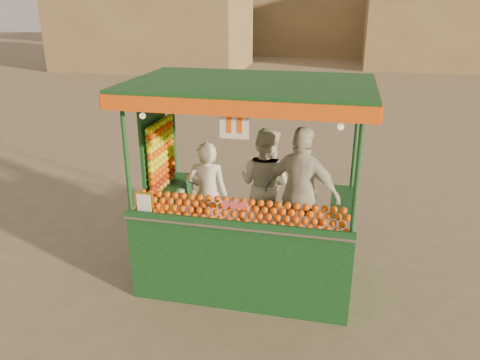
% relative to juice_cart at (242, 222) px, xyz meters
% --- Properties ---
extents(ground, '(90.00, 90.00, 0.00)m').
position_rel_juice_cart_xyz_m(ground, '(-0.40, -0.03, -0.90)').
color(ground, '#6C604D').
rests_on(ground, ground).
extents(building_left, '(10.00, 6.00, 6.00)m').
position_rel_juice_cart_xyz_m(building_left, '(-9.40, 19.97, 2.10)').
color(building_left, '#937B53').
rests_on(building_left, ground).
extents(building_right, '(9.00, 6.00, 5.00)m').
position_rel_juice_cart_xyz_m(building_right, '(6.60, 23.97, 1.60)').
color(building_right, '#937B53').
rests_on(building_right, ground).
extents(building_center, '(14.00, 7.00, 7.00)m').
position_rel_juice_cart_xyz_m(building_center, '(-2.40, 29.97, 2.60)').
color(building_center, '#937B53').
rests_on(building_center, ground).
extents(juice_cart, '(3.03, 1.96, 2.75)m').
position_rel_juice_cart_xyz_m(juice_cart, '(0.00, 0.00, 0.00)').
color(juice_cart, '#0F3915').
rests_on(juice_cart, ground).
extents(vendor_left, '(0.62, 0.45, 1.57)m').
position_rel_juice_cart_xyz_m(vendor_left, '(-0.56, 0.31, 0.21)').
color(vendor_left, silver).
rests_on(vendor_left, ground).
extents(vendor_middle, '(0.99, 0.88, 1.68)m').
position_rel_juice_cart_xyz_m(vendor_middle, '(0.18, 0.78, 0.26)').
color(vendor_middle, silver).
rests_on(vendor_middle, ground).
extents(vendor_right, '(1.17, 0.74, 1.85)m').
position_rel_juice_cart_xyz_m(vendor_right, '(0.75, 0.33, 0.34)').
color(vendor_right, beige).
rests_on(vendor_right, ground).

